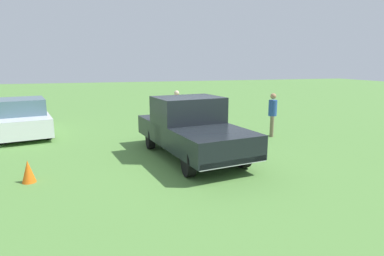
# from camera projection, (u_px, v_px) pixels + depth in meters

# --- Properties ---
(ground_plane) EXTENTS (80.00, 80.00, 0.00)m
(ground_plane) POSITION_uv_depth(u_px,v_px,m) (191.00, 158.00, 9.66)
(ground_plane) COLOR #54843D
(pickup_truck) EXTENTS (4.92, 2.68, 1.81)m
(pickup_truck) POSITION_uv_depth(u_px,v_px,m) (190.00, 126.00, 9.76)
(pickup_truck) COLOR black
(pickup_truck) RESTS_ON ground_plane
(sedan_near) EXTENTS (4.49, 2.68, 1.46)m
(sedan_near) POSITION_uv_depth(u_px,v_px,m) (23.00, 118.00, 12.77)
(sedan_near) COLOR black
(sedan_near) RESTS_ON ground_plane
(person_bystander) EXTENTS (0.41, 0.41, 1.69)m
(person_bystander) POSITION_uv_depth(u_px,v_px,m) (177.00, 108.00, 13.54)
(person_bystander) COLOR black
(person_bystander) RESTS_ON ground_plane
(person_visitor) EXTENTS (0.43, 0.43, 1.68)m
(person_visitor) POSITION_uv_depth(u_px,v_px,m) (273.00, 112.00, 12.40)
(person_visitor) COLOR #7A6B51
(person_visitor) RESTS_ON ground_plane
(traffic_cone) EXTENTS (0.32, 0.32, 0.55)m
(traffic_cone) POSITION_uv_depth(u_px,v_px,m) (28.00, 171.00, 7.68)
(traffic_cone) COLOR orange
(traffic_cone) RESTS_ON ground_plane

